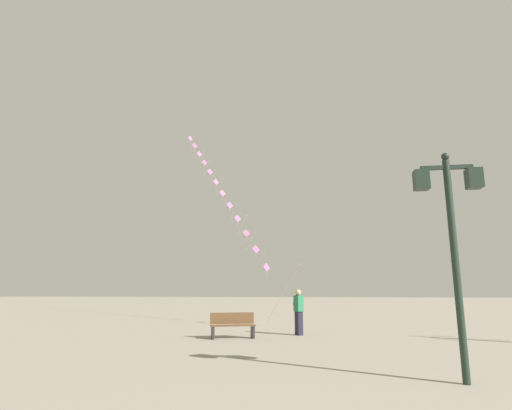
# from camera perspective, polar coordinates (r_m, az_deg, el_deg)

# --- Properties ---
(ground_plane) EXTENTS (160.00, 160.00, 0.00)m
(ground_plane) POSITION_cam_1_polar(r_m,az_deg,el_deg) (22.51, 11.04, -15.69)
(ground_plane) COLOR gray
(twin_lantern_lamp_post) EXTENTS (1.29, 0.28, 4.44)m
(twin_lantern_lamp_post) POSITION_cam_1_polar(r_m,az_deg,el_deg) (9.07, 25.20, -1.65)
(twin_lantern_lamp_post) COLOR #1E2D23
(twin_lantern_lamp_post) RESTS_ON ground_plane
(kite_train) EXTENTS (9.17, 12.66, 13.88)m
(kite_train) POSITION_cam_1_polar(r_m,az_deg,el_deg) (26.21, -4.39, 1.26)
(kite_train) COLOR brown
(kite_train) RESTS_ON ground_plane
(kite_flyer) EXTENTS (0.45, 0.60, 1.71)m
(kite_flyer) POSITION_cam_1_polar(r_m,az_deg,el_deg) (16.65, 5.85, -14.24)
(kite_flyer) COLOR #1E1E2D
(kite_flyer) RESTS_ON ground_plane
(park_bench) EXTENTS (1.65, 0.97, 0.89)m
(park_bench) POSITION_cam_1_polar(r_m,az_deg,el_deg) (15.51, -3.22, -16.16)
(park_bench) COLOR brown
(park_bench) RESTS_ON ground_plane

